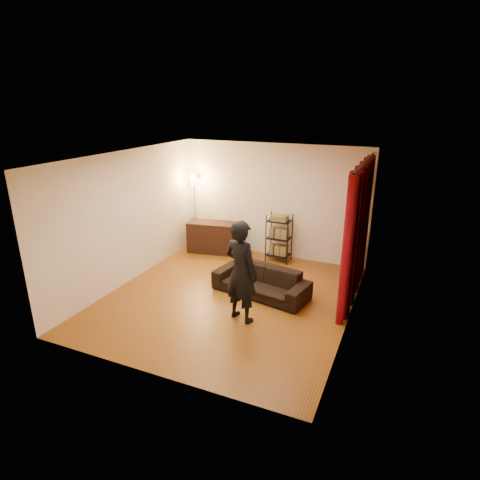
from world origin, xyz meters
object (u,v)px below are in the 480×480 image
at_px(wire_shelf, 279,238).
at_px(media_cabinet, 215,237).
at_px(sofa, 261,281).
at_px(person, 241,272).
at_px(floor_lamp, 195,212).
at_px(storage_boxes, 241,250).

bearing_deg(wire_shelf, media_cabinet, -153.13).
relative_size(sofa, person, 1.05).
height_order(sofa, media_cabinet, media_cabinet).
bearing_deg(wire_shelf, person, -60.60).
bearing_deg(floor_lamp, storage_boxes, 0.60).
xyz_separation_m(storage_boxes, floor_lamp, (-1.24, -0.01, 0.82)).
bearing_deg(person, floor_lamp, -31.14).
bearing_deg(person, storage_boxes, -49.34).
height_order(sofa, floor_lamp, floor_lamp).
relative_size(person, storage_boxes, 4.85).
bearing_deg(media_cabinet, floor_lamp, 168.09).
relative_size(person, media_cabinet, 1.36).
height_order(storage_boxes, wire_shelf, wire_shelf).
xyz_separation_m(sofa, floor_lamp, (-2.41, 1.73, 0.70)).
bearing_deg(floor_lamp, person, -48.41).
bearing_deg(floor_lamp, sofa, -35.60).
relative_size(sofa, floor_lamp, 0.97).
distance_m(sofa, wire_shelf, 1.82).
relative_size(sofa, storage_boxes, 5.10).
distance_m(storage_boxes, wire_shelf, 1.03).
xyz_separation_m(person, media_cabinet, (-1.89, 2.72, -0.51)).
relative_size(person, floor_lamp, 0.92).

